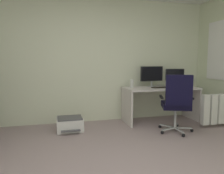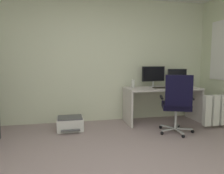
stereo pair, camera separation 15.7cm
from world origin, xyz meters
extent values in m
cube|color=silver|center=(0.00, 2.45, 1.28)|extent=(5.19, 0.10, 2.56)
cube|color=silver|center=(1.46, 2.02, 0.70)|extent=(1.53, 0.65, 0.04)
cube|color=silver|center=(0.72, 2.02, 0.34)|extent=(0.04, 0.63, 0.68)
cube|color=silver|center=(2.21, 2.02, 0.34)|extent=(0.04, 0.63, 0.68)
cylinder|color=#B2B5B7|center=(1.33, 2.20, 0.73)|extent=(0.18, 0.18, 0.01)
cylinder|color=#B2B5B7|center=(1.33, 2.20, 0.79)|extent=(0.03, 0.03, 0.12)
cube|color=black|center=(1.33, 2.20, 1.00)|extent=(0.52, 0.07, 0.31)
cube|color=black|center=(1.33, 2.17, 1.00)|extent=(0.48, 0.04, 0.29)
cylinder|color=#B2B5B7|center=(1.88, 2.20, 0.73)|extent=(0.18, 0.18, 0.01)
cylinder|color=#B2B5B7|center=(1.88, 2.20, 0.80)|extent=(0.03, 0.03, 0.13)
cube|color=black|center=(1.88, 2.20, 0.97)|extent=(0.41, 0.11, 0.25)
cube|color=black|center=(1.88, 2.17, 0.97)|extent=(0.37, 0.08, 0.23)
cube|color=black|center=(1.41, 1.96, 0.73)|extent=(0.35, 0.15, 0.02)
cube|color=black|center=(1.65, 1.96, 0.74)|extent=(0.08, 0.11, 0.03)
cylinder|color=silver|center=(0.87, 2.15, 0.81)|extent=(0.07, 0.07, 0.17)
cube|color=#B7BABC|center=(1.54, 1.27, 0.07)|extent=(0.29, 0.14, 0.02)
sphere|color=black|center=(1.68, 1.21, 0.03)|extent=(0.06, 0.06, 0.06)
cube|color=#B7BABC|center=(1.49, 1.44, 0.07)|extent=(0.21, 0.25, 0.02)
sphere|color=black|center=(1.59, 1.56, 0.03)|extent=(0.06, 0.06, 0.06)
cube|color=#B7BABC|center=(1.32, 1.45, 0.07)|extent=(0.19, 0.27, 0.02)
sphere|color=black|center=(1.23, 1.57, 0.03)|extent=(0.06, 0.06, 0.06)
cube|color=#B7BABC|center=(1.25, 1.28, 0.07)|extent=(0.30, 0.11, 0.02)
sphere|color=black|center=(1.11, 1.25, 0.03)|extent=(0.06, 0.06, 0.06)
cube|color=#B7BABC|center=(1.39, 1.17, 0.07)|extent=(0.05, 0.30, 0.02)
sphere|color=black|center=(1.38, 1.02, 0.03)|extent=(0.06, 0.06, 0.06)
cylinder|color=#B7BABC|center=(1.40, 1.32, 0.25)|extent=(0.04, 0.04, 0.36)
cube|color=black|center=(1.40, 1.32, 0.48)|extent=(0.60, 0.59, 0.10)
cube|color=black|center=(1.30, 1.08, 0.78)|extent=(0.43, 0.22, 0.51)
cube|color=black|center=(1.16, 1.41, 0.63)|extent=(0.15, 0.31, 0.03)
cube|color=black|center=(1.63, 1.23, 0.63)|extent=(0.15, 0.31, 0.03)
cube|color=silver|center=(-0.43, 1.87, 0.11)|extent=(0.47, 0.39, 0.22)
cube|color=#4C4C51|center=(-0.43, 1.87, 0.23)|extent=(0.44, 0.36, 0.02)
cube|color=#4C4C51|center=(-0.43, 1.63, 0.07)|extent=(0.33, 0.10, 0.01)
cube|color=white|center=(2.07, 1.38, 0.35)|extent=(0.13, 0.10, 0.58)
cube|color=white|center=(2.24, 1.38, 0.35)|extent=(0.13, 0.10, 0.58)
cube|color=white|center=(2.41, 1.38, 0.35)|extent=(0.13, 0.10, 0.58)
camera|label=1|loc=(-0.67, -2.07, 1.25)|focal=34.84mm
camera|label=2|loc=(-0.52, -2.11, 1.25)|focal=34.84mm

